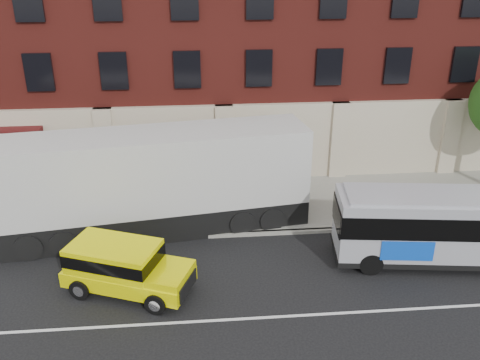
{
  "coord_description": "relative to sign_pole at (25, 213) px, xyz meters",
  "views": [
    {
      "loc": [
        -1.43,
        -13.31,
        11.23
      ],
      "look_at": [
        0.25,
        5.5,
        2.84
      ],
      "focal_mm": 38.78,
      "sensor_mm": 36.0,
      "label": 1
    }
  ],
  "objects": [
    {
      "name": "ground",
      "position": [
        8.5,
        -6.15,
        -1.45
      ],
      "size": [
        120.0,
        120.0,
        0.0
      ],
      "primitive_type": "plane",
      "color": "black",
      "rests_on": "ground"
    },
    {
      "name": "sidewalk",
      "position": [
        8.5,
        2.85,
        -1.38
      ],
      "size": [
        60.0,
        6.0,
        0.15
      ],
      "primitive_type": "cube",
      "color": "gray",
      "rests_on": "ground"
    },
    {
      "name": "kerb",
      "position": [
        8.5,
        -0.15,
        -1.38
      ],
      "size": [
        60.0,
        0.25,
        0.15
      ],
      "primitive_type": "cube",
      "color": "gray",
      "rests_on": "ground"
    },
    {
      "name": "lane_line",
      "position": [
        8.5,
        -5.65,
        -1.45
      ],
      "size": [
        60.0,
        0.12,
        0.01
      ],
      "primitive_type": "cube",
      "color": "silver",
      "rests_on": "ground"
    },
    {
      "name": "building",
      "position": [
        8.49,
        10.77,
        6.13
      ],
      "size": [
        30.0,
        12.1,
        15.0
      ],
      "color": "maroon",
      "rests_on": "sidewalk"
    },
    {
      "name": "sign_pole",
      "position": [
        0.0,
        0.0,
        0.0
      ],
      "size": [
        0.3,
        0.2,
        2.5
      ],
      "color": "slate",
      "rests_on": "ground"
    },
    {
      "name": "city_bus",
      "position": [
        17.61,
        -2.96,
        0.16
      ],
      "size": [
        10.85,
        3.6,
        2.92
      ],
      "color": "#9A9BA3",
      "rests_on": "ground"
    },
    {
      "name": "yellow_suv",
      "position": [
        4.29,
        -3.62,
        -0.41
      ],
      "size": [
        4.86,
        3.37,
        1.82
      ],
      "color": "#F2F000",
      "rests_on": "ground"
    },
    {
      "name": "shipping_container",
      "position": [
        5.08,
        0.73,
        0.74
      ],
      "size": [
        13.56,
        4.59,
        4.44
      ],
      "color": "black",
      "rests_on": "ground"
    }
  ]
}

